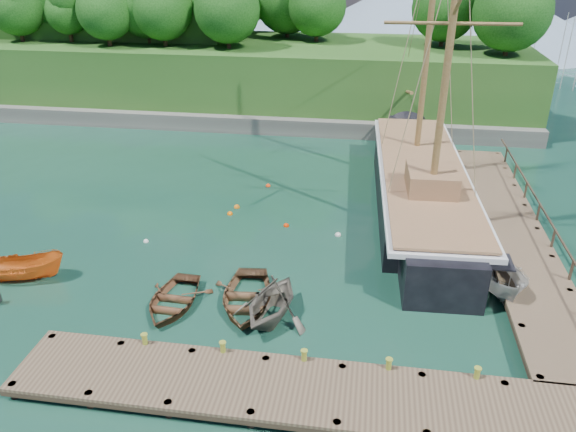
% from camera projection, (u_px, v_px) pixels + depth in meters
% --- Properties ---
extents(ground, '(160.00, 160.00, 0.00)m').
position_uv_depth(ground, '(274.00, 291.00, 25.24)').
color(ground, '#113827').
rests_on(ground, ground).
extents(dock_near, '(20.00, 3.20, 1.10)m').
position_uv_depth(dock_near, '(299.00, 391.00, 19.01)').
color(dock_near, '#4E3B2D').
rests_on(dock_near, ground).
extents(dock_east, '(3.20, 24.00, 1.10)m').
position_uv_depth(dock_east, '(511.00, 229.00, 29.69)').
color(dock_east, '#4E3B2D').
rests_on(dock_east, ground).
extents(bollard_0, '(0.26, 0.26, 0.45)m').
position_uv_depth(bollard_0, '(147.00, 356.00, 21.27)').
color(bollard_0, olive).
rests_on(bollard_0, ground).
extents(bollard_1, '(0.26, 0.26, 0.45)m').
position_uv_depth(bollard_1, '(224.00, 364.00, 20.86)').
color(bollard_1, olive).
rests_on(bollard_1, ground).
extents(bollard_2, '(0.26, 0.26, 0.45)m').
position_uv_depth(bollard_2, '(304.00, 373.00, 20.45)').
color(bollard_2, olive).
rests_on(bollard_2, ground).
extents(bollard_3, '(0.26, 0.26, 0.45)m').
position_uv_depth(bollard_3, '(387.00, 382.00, 20.04)').
color(bollard_3, olive).
rests_on(bollard_3, ground).
extents(bollard_4, '(0.26, 0.26, 0.45)m').
position_uv_depth(bollard_4, '(474.00, 391.00, 19.63)').
color(bollard_4, olive).
rests_on(bollard_4, ground).
extents(rowboat_0, '(3.00, 4.08, 0.82)m').
position_uv_depth(rowboat_0, '(173.00, 305.00, 24.23)').
color(rowboat_0, brown).
rests_on(rowboat_0, ground).
extents(rowboat_1, '(4.15, 4.53, 2.02)m').
position_uv_depth(rowboat_1, '(272.00, 318.00, 23.40)').
color(rowboat_1, '#615B4F').
rests_on(rowboat_1, ground).
extents(rowboat_2, '(3.65, 4.80, 0.93)m').
position_uv_depth(rowboat_2, '(246.00, 304.00, 24.32)').
color(rowboat_2, brown).
rests_on(rowboat_2, ground).
extents(motorboat_orange, '(3.90, 2.39, 1.41)m').
position_uv_depth(motorboat_orange, '(27.00, 279.00, 26.11)').
color(motorboat_orange, orange).
rests_on(motorboat_orange, ground).
extents(cabin_boat_white, '(2.72, 4.97, 1.82)m').
position_uv_depth(cabin_boat_white, '(492.00, 288.00, 25.41)').
color(cabin_boat_white, beige).
rests_on(cabin_boat_white, ground).
extents(schooner, '(5.71, 27.14, 19.82)m').
position_uv_depth(schooner, '(421.00, 191.00, 32.52)').
color(schooner, black).
rests_on(schooner, ground).
extents(mooring_buoy_0, '(0.27, 0.27, 0.27)m').
position_uv_depth(mooring_buoy_0, '(146.00, 242.00, 29.34)').
color(mooring_buoy_0, white).
rests_on(mooring_buoy_0, ground).
extents(mooring_buoy_1, '(0.33, 0.33, 0.33)m').
position_uv_depth(mooring_buoy_1, '(230.00, 214.00, 32.29)').
color(mooring_buoy_1, '#F56500').
rests_on(mooring_buoy_1, ground).
extents(mooring_buoy_2, '(0.31, 0.31, 0.31)m').
position_uv_depth(mooring_buoy_2, '(286.00, 226.00, 30.95)').
color(mooring_buoy_2, red).
rests_on(mooring_buoy_2, ground).
extents(mooring_buoy_3, '(0.33, 0.33, 0.33)m').
position_uv_depth(mooring_buoy_3, '(338.00, 236.00, 29.97)').
color(mooring_buoy_3, silver).
rests_on(mooring_buoy_3, ground).
extents(mooring_buoy_4, '(0.35, 0.35, 0.35)m').
position_uv_depth(mooring_buoy_4, '(237.00, 208.00, 33.10)').
color(mooring_buoy_4, orange).
rests_on(mooring_buoy_4, ground).
extents(mooring_buoy_5, '(0.31, 0.31, 0.31)m').
position_uv_depth(mooring_buoy_5, '(268.00, 186.00, 35.99)').
color(mooring_buoy_5, '#FA3B0A').
rests_on(mooring_buoy_5, ground).
extents(headland, '(51.00, 19.31, 12.90)m').
position_uv_depth(headland, '(196.00, 43.00, 52.38)').
color(headland, '#474744').
rests_on(headland, ground).
extents(distant_ridge, '(117.00, 40.00, 10.00)m').
position_uv_depth(distant_ridge, '(382.00, 13.00, 84.82)').
color(distant_ridge, '#728CA5').
rests_on(distant_ridge, ground).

